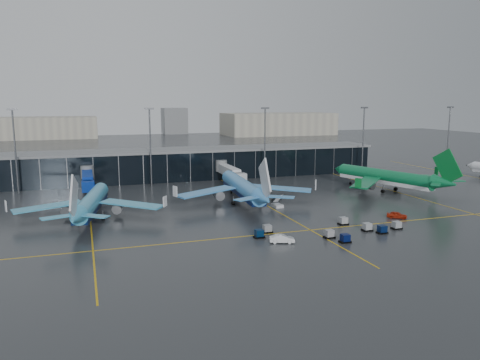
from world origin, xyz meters
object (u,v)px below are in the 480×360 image
object	(u,v)px
airliner_arkefly	(91,192)
service_van_red	(397,215)
mobile_airstair	(277,204)
service_van_white	(282,239)
airliner_aer_lingus	(384,168)
airliner_klm_near	(242,178)
baggage_carts	(337,230)

from	to	relation	value
airliner_arkefly	service_van_red	bearing A→B (deg)	-7.92
mobile_airstair	service_van_white	bearing A→B (deg)	-115.17
airliner_aer_lingus	service_van_red	xyz separation A→B (m)	(-18.18, -30.85, -6.21)
airliner_klm_near	baggage_carts	world-z (taller)	airliner_klm_near
mobile_airstair	service_van_white	size ratio (longest dim) A/B	0.70
airliner_aer_lingus	airliner_klm_near	bearing A→B (deg)	166.02
airliner_arkefly	airliner_klm_near	size ratio (longest dim) A/B	0.91
airliner_klm_near	service_van_white	distance (m)	38.19
mobile_airstair	airliner_klm_near	bearing A→B (deg)	127.06
airliner_klm_near	airliner_aer_lingus	xyz separation A→B (m)	(47.47, 2.74, 0.03)
airliner_arkefly	service_van_white	world-z (taller)	airliner_arkefly
baggage_carts	service_van_white	world-z (taller)	baggage_carts
baggage_carts	service_van_red	bearing A→B (deg)	18.89
mobile_airstair	airliner_aer_lingus	bearing A→B (deg)	11.21
service_van_white	mobile_airstair	bearing A→B (deg)	-2.77
airliner_klm_near	mobile_airstair	world-z (taller)	airliner_klm_near
airliner_arkefly	airliner_klm_near	bearing A→B (deg)	17.91
airliner_aer_lingus	baggage_carts	world-z (taller)	airliner_aer_lingus
mobile_airstair	baggage_carts	bearing A→B (deg)	-89.30
mobile_airstair	service_van_red	distance (m)	29.99
airliner_aer_lingus	service_van_red	size ratio (longest dim) A/B	9.79
airliner_klm_near	service_van_red	world-z (taller)	airliner_klm_near
service_van_red	airliner_klm_near	bearing A→B (deg)	84.13
airliner_arkefly	airliner_klm_near	distance (m)	39.90
airliner_klm_near	service_van_white	size ratio (longest dim) A/B	9.22
service_van_red	airliner_arkefly	bearing A→B (deg)	109.48
airliner_klm_near	baggage_carts	size ratio (longest dim) A/B	1.37
mobile_airstair	service_van_white	distance (m)	31.52
airliner_klm_near	mobile_airstair	bearing A→B (deg)	-44.90
airliner_arkefly	mobile_airstair	world-z (taller)	airliner_arkefly
airliner_arkefly	baggage_carts	size ratio (longest dim) A/B	1.25
baggage_carts	airliner_aer_lingus	bearing A→B (deg)	44.52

